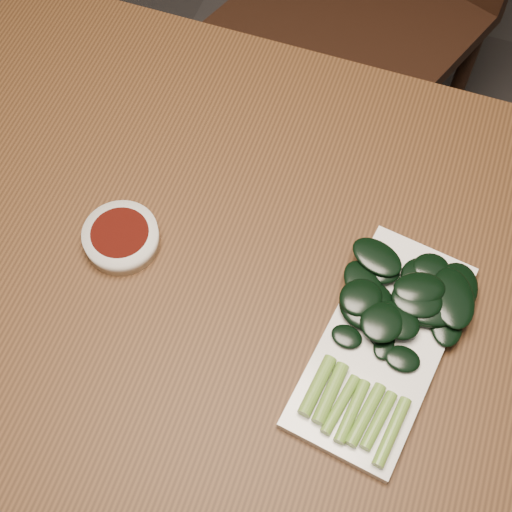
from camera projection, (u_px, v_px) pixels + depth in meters
name	position (u px, v px, depth m)	size (l,w,h in m)	color
ground	(241.00, 430.00, 1.55)	(6.00, 6.00, 0.00)	#2E2C2C
table	(232.00, 304.00, 0.95)	(1.40, 0.80, 0.75)	#422712
sauce_bowl	(121.00, 238.00, 0.90)	(0.10, 0.10, 0.03)	silver
serving_plate	(382.00, 344.00, 0.84)	(0.17, 0.30, 0.01)	silver
gai_lan	(402.00, 316.00, 0.84)	(0.18, 0.28, 0.03)	olive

